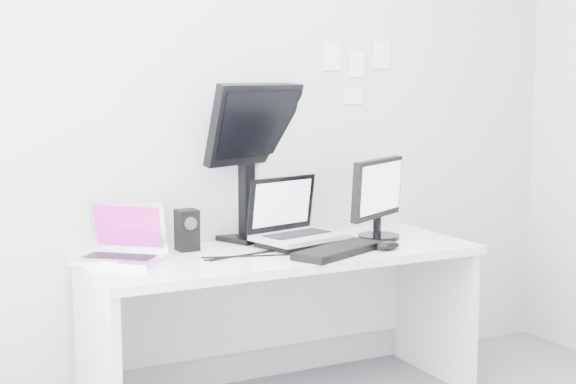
% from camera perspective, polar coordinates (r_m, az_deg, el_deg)
% --- Properties ---
extents(back_wall, '(3.60, 0.00, 3.60)m').
position_cam_1_polar(back_wall, '(4.17, -2.55, 5.36)').
color(back_wall, '#B3B5B7').
rests_on(back_wall, ground).
extents(desk, '(1.80, 0.70, 0.73)m').
position_cam_1_polar(desk, '(4.02, -0.39, -8.98)').
color(desk, white).
rests_on(desk, ground).
extents(macbook, '(0.44, 0.44, 0.27)m').
position_cam_1_polar(macbook, '(3.72, -11.24, -2.60)').
color(macbook, silver).
rests_on(macbook, desk).
extents(speaker, '(0.12, 0.12, 0.19)m').
position_cam_1_polar(speaker, '(3.94, -6.73, -2.53)').
color(speaker, black).
rests_on(speaker, desk).
extents(dell_laptop, '(0.46, 0.40, 0.33)m').
position_cam_1_polar(dell_laptop, '(3.99, 0.77, -1.31)').
color(dell_laptop, '#B7BABF').
rests_on(dell_laptop, desk).
extents(rear_monitor, '(0.61, 0.42, 0.78)m').
position_cam_1_polar(rear_monitor, '(4.15, -2.44, 2.17)').
color(rear_monitor, black).
rests_on(rear_monitor, desk).
extents(samsung_monitor, '(0.49, 0.40, 0.41)m').
position_cam_1_polar(samsung_monitor, '(4.19, 6.09, -0.37)').
color(samsung_monitor, black).
rests_on(samsung_monitor, desk).
extents(keyboard, '(0.51, 0.36, 0.03)m').
position_cam_1_polar(keyboard, '(3.85, 3.36, -3.91)').
color(keyboard, black).
rests_on(keyboard, desk).
extents(mouse, '(0.13, 0.08, 0.04)m').
position_cam_1_polar(mouse, '(3.95, 6.64, -3.58)').
color(mouse, black).
rests_on(mouse, desk).
extents(wall_note_0, '(0.10, 0.00, 0.14)m').
position_cam_1_polar(wall_note_0, '(4.37, 2.91, 9.01)').
color(wall_note_0, white).
rests_on(wall_note_0, back_wall).
extents(wall_note_1, '(0.09, 0.00, 0.13)m').
position_cam_1_polar(wall_note_1, '(4.45, 4.60, 8.46)').
color(wall_note_1, white).
rests_on(wall_note_1, back_wall).
extents(wall_note_2, '(0.10, 0.00, 0.14)m').
position_cam_1_polar(wall_note_2, '(4.53, 6.25, 9.05)').
color(wall_note_2, white).
rests_on(wall_note_2, back_wall).
extents(wall_note_3, '(0.11, 0.00, 0.08)m').
position_cam_1_polar(wall_note_3, '(4.44, 4.36, 6.39)').
color(wall_note_3, white).
rests_on(wall_note_3, back_wall).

